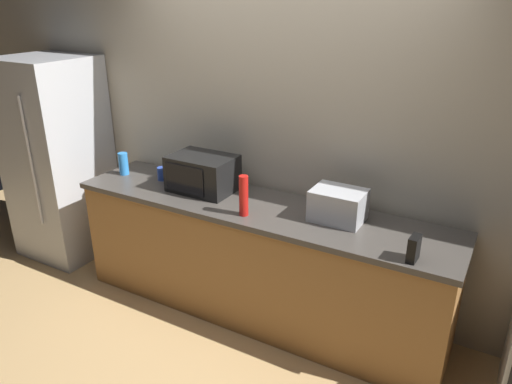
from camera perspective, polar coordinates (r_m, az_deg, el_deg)
ground_plane at (r=3.59m, az=-3.30°, el=-17.10°), size 8.00×8.00×0.00m
back_wall at (r=3.60m, az=3.25°, el=7.34°), size 6.40×0.10×2.70m
counter_run at (r=3.61m, az=0.00°, el=-8.06°), size 2.84×0.64×0.90m
refrigerator at (r=4.70m, az=-22.32°, el=3.60°), size 0.72×0.73×1.80m
microwave at (r=3.64m, az=-6.33°, el=2.21°), size 0.48×0.35×0.27m
toaster_oven at (r=3.20m, az=9.68°, el=-1.54°), size 0.34×0.26×0.21m
cordless_phone at (r=2.83m, az=18.14°, el=-6.36°), size 0.06×0.11×0.15m
bottle_spray_cleaner at (r=4.11m, az=-15.38°, el=3.24°), size 0.08×0.08×0.18m
bottle_hot_sauce at (r=3.20m, az=-1.47°, el=-0.45°), size 0.06×0.06×0.28m
mug_blue at (r=3.92m, az=-11.00°, el=2.15°), size 0.08×0.08×0.10m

